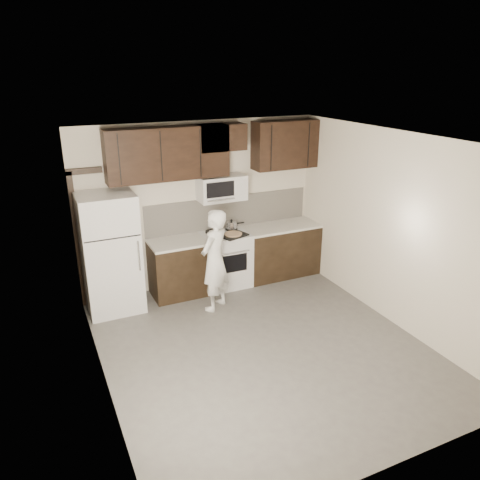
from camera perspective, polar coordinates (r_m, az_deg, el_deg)
floor at (r=6.34m, az=2.77°, el=-12.86°), size 4.50×4.50×0.00m
back_wall at (r=7.66m, az=-4.86°, el=4.25°), size 4.00×0.00×4.00m
ceiling at (r=5.36m, az=3.27°, el=12.06°), size 4.50×4.50×0.00m
counter_run at (r=7.91m, az=0.22°, el=-2.03°), size 2.95×0.64×0.91m
stove at (r=7.79m, az=-1.79°, el=-2.36°), size 0.76×0.66×0.94m
backsplash at (r=7.88m, az=-1.37°, el=3.48°), size 2.90×0.02×0.54m
upper_cabinets at (r=7.37m, az=-3.05°, el=11.08°), size 3.48×0.35×0.78m
microwave at (r=7.51m, az=-2.25°, el=6.35°), size 0.76×0.42×0.40m
refrigerator at (r=7.12m, az=-15.51°, el=-1.58°), size 0.80×0.76×1.80m
door_trim at (r=7.26m, az=-19.07°, el=1.40°), size 0.50×0.08×2.12m
saucepan at (r=7.80m, az=-1.05°, el=1.79°), size 0.33×0.19×0.18m
baking_tray at (r=7.53m, az=-0.82°, el=0.59°), size 0.50×0.43×0.02m
pizza at (r=7.52m, az=-0.82°, el=0.74°), size 0.36×0.36×0.02m
person at (r=6.93m, az=-3.12°, el=-2.50°), size 0.68×0.64×1.56m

